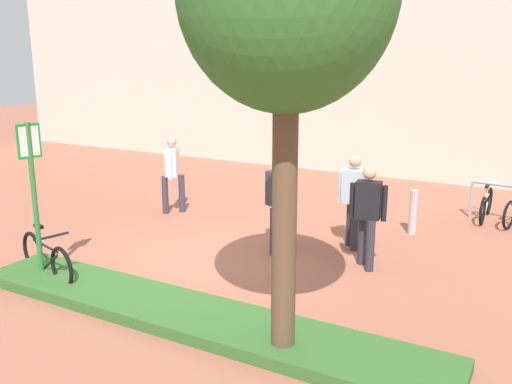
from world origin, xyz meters
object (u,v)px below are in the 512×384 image
object	(u,v)px
person_casual_tan	(173,170)
parking_sign_post	(33,179)
bollard_steel	(413,212)
person_shirt_blue	(354,196)
person_suited_navy	(278,199)
person_suited_dark	(368,211)
bike_at_sign	(47,258)

from	to	relation	value
person_casual_tan	parking_sign_post	bearing A→B (deg)	-82.36
bollard_steel	person_shirt_blue	bearing A→B (deg)	-120.24
parking_sign_post	person_shirt_blue	size ratio (longest dim) A/B	1.44
parking_sign_post	person_suited_navy	world-z (taller)	parking_sign_post
bollard_steel	person_shirt_blue	size ratio (longest dim) A/B	0.52
person_suited_dark	person_shirt_blue	distance (m)	0.97
parking_sign_post	person_casual_tan	bearing A→B (deg)	97.64
person_shirt_blue	person_suited_navy	size ratio (longest dim) A/B	1.00
person_suited_dark	parking_sign_post	bearing A→B (deg)	-145.00
person_shirt_blue	person_casual_tan	distance (m)	4.31
person_suited_dark	person_casual_tan	size ratio (longest dim) A/B	1.00
bike_at_sign	bollard_steel	xyz separation A→B (m)	(4.47, 5.08, 0.10)
person_suited_dark	person_suited_navy	size ratio (longest dim) A/B	1.00
bollard_steel	person_suited_navy	world-z (taller)	person_suited_navy
person_suited_navy	person_casual_tan	xyz separation A→B (m)	(-3.19, 1.14, 0.00)
bollard_steel	person_suited_dark	bearing A→B (deg)	-96.68
parking_sign_post	person_casual_tan	xyz separation A→B (m)	(-0.55, 4.11, -0.64)
person_casual_tan	person_shirt_blue	bearing A→B (deg)	-3.93
person_suited_dark	person_casual_tan	distance (m)	4.95
parking_sign_post	person_casual_tan	world-z (taller)	parking_sign_post
bike_at_sign	person_shirt_blue	xyz separation A→B (m)	(3.69, 3.74, 0.63)
person_suited_dark	person_shirt_blue	size ratio (longest dim) A/B	1.00
person_suited_dark	bike_at_sign	bearing A→B (deg)	-145.27
parking_sign_post	person_casual_tan	distance (m)	4.19
person_shirt_blue	person_suited_navy	xyz separation A→B (m)	(-1.11, -0.84, 0.00)
person_suited_navy	person_casual_tan	size ratio (longest dim) A/B	1.00
person_suited_navy	person_casual_tan	world-z (taller)	same
person_shirt_blue	person_casual_tan	size ratio (longest dim) A/B	1.00
person_suited_dark	person_suited_navy	world-z (taller)	same
bike_at_sign	bollard_steel	world-z (taller)	bollard_steel
person_casual_tan	person_suited_navy	bearing A→B (deg)	-19.63
bike_at_sign	person_suited_navy	world-z (taller)	person_suited_navy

